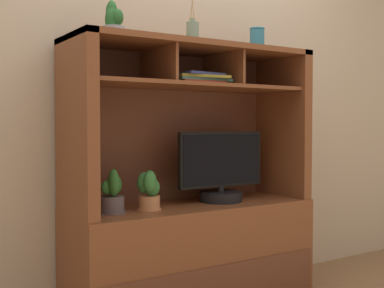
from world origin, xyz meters
The scene contains 9 objects.
back_wall centered at (0.00, 0.27, 1.40)m, with size 6.00×0.02×2.80m, color #BBA68C.
media_console centered at (0.00, 0.01, 0.46)m, with size 1.38×0.52×1.46m.
tv_monitor centered at (0.19, -0.01, 0.75)m, with size 0.56×0.25×0.40m.
potted_orchid centered at (-0.29, -0.04, 0.68)m, with size 0.13×0.13×0.21m.
potted_fern centered at (-0.49, -0.02, 0.68)m, with size 0.14×0.14×0.22m.
magazine_stack_left centered at (0.02, -0.03, 1.28)m, with size 0.33×0.24×0.06m.
diffuser_bottle centered at (0.00, -0.01, 1.53)m, with size 0.07×0.07×0.34m.
potted_succulent centered at (-0.45, 0.03, 1.54)m, with size 0.13×0.13×0.19m.
ceramic_vase centered at (0.45, -0.01, 1.53)m, with size 0.09×0.09×0.14m.
Camera 1 is at (-1.48, -2.31, 1.03)m, focal length 46.55 mm.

